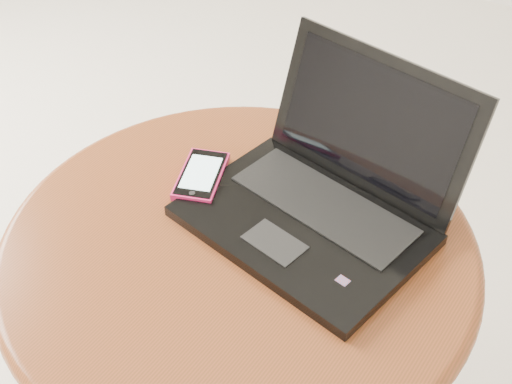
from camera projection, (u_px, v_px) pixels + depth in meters
The scene contains 4 objects.
table at pixel (240, 293), 1.05m from camera, with size 0.68×0.68×0.54m.
laptop at pixel (323, 195), 0.98m from camera, with size 0.36×0.34×0.21m.
phone_black at pixel (207, 178), 1.06m from camera, with size 0.11×0.12×0.01m.
phone_pink at pixel (201, 176), 1.05m from camera, with size 0.10×0.13×0.01m.
Camera 1 is at (0.49, -0.59, 1.23)m, focal length 48.82 mm.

